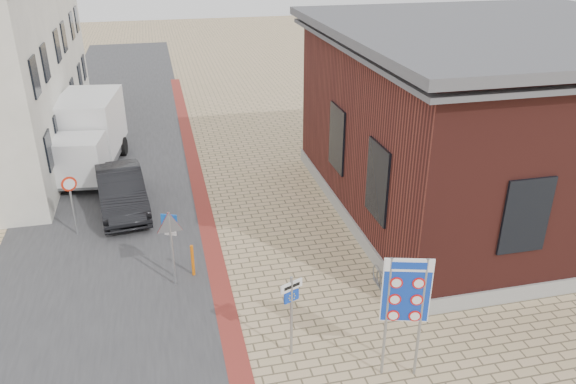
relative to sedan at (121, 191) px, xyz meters
name	(u,v)px	position (x,y,z in m)	size (l,w,h in m)	color
ground	(318,358)	(4.98, -9.67, -0.78)	(120.00, 120.00, 0.00)	tan
road_strip	(116,160)	(-0.52, 5.33, -0.77)	(7.00, 60.00, 0.02)	#38383A
curb_strip	(201,197)	(2.98, 0.33, -0.77)	(0.60, 40.00, 0.02)	maroon
brick_building	(502,117)	(13.97, -2.67, 2.70)	(13.00, 13.00, 6.80)	gray
townhouse_far	(10,40)	(-6.02, 14.33, 3.39)	(7.40, 6.40, 8.30)	beige
bike_rack	(384,286)	(7.63, -7.47, -0.52)	(0.08, 1.80, 0.60)	slate
sedan	(121,191)	(0.00, 0.00, 0.00)	(1.65, 4.75, 1.56)	black
box_truck	(87,135)	(-1.50, 4.49, 0.83)	(3.18, 6.23, 3.11)	slate
border_sign	(406,293)	(6.71, -10.62, 1.57)	(1.08, 0.34, 3.25)	gray
essen_sign	(291,305)	(4.36, -9.37, 0.74)	(0.59, 0.28, 2.31)	gray
parking_sign	(171,234)	(1.66, -5.17, 0.72)	(0.47, 0.23, 2.24)	gray
yield_sign	(170,231)	(1.66, -5.60, 1.06)	(0.86, 0.13, 2.42)	gray
speed_sign	(71,197)	(-1.52, -1.67, 0.69)	(0.50, 0.22, 2.22)	gray
bollard	(193,261)	(2.25, -5.21, -0.25)	(0.10, 0.10, 1.07)	orange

